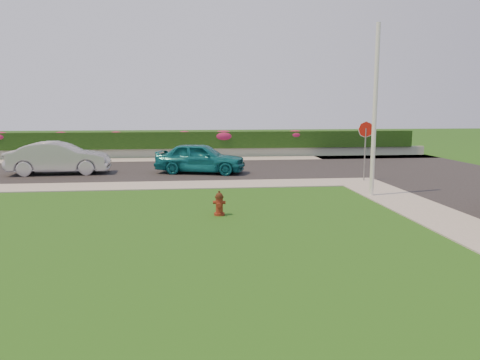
{
  "coord_description": "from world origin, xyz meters",
  "views": [
    {
      "loc": [
        -0.49,
        -10.76,
        3.27
      ],
      "look_at": [
        1.22,
        4.44,
        0.9
      ],
      "focal_mm": 35.0,
      "sensor_mm": 36.0,
      "label": 1
    }
  ],
  "objects": [
    {
      "name": "flower_clump_b",
      "position": [
        -8.58,
        20.5,
        1.49
      ],
      "size": [
        1.05,
        0.68,
        0.53
      ],
      "primitive_type": "ellipsoid",
      "color": "#BC2065",
      "rests_on": "hedge"
    },
    {
      "name": "flower_clump_d",
      "position": [
        -0.68,
        20.5,
        1.5
      ],
      "size": [
        1.02,
        0.65,
        0.51
      ],
      "primitive_type": "ellipsoid",
      "color": "#BC2065",
      "rests_on": "hedge"
    },
    {
      "name": "sedan_silver",
      "position": [
        -6.77,
        12.93,
        0.83
      ],
      "size": [
        4.89,
        1.92,
        1.59
      ],
      "primitive_type": "imported",
      "rotation": [
        0.0,
        0.0,
        1.62
      ],
      "color": "#A0A2A8",
      "rests_on": "street_far"
    },
    {
      "name": "curb_corner",
      "position": [
        7.0,
        9.0,
        0.02
      ],
      "size": [
        2.0,
        2.0,
        0.04
      ],
      "primitive_type": "cube",
      "color": "gray",
      "rests_on": "ground"
    },
    {
      "name": "sidewalk_beyond",
      "position": [
        -1.0,
        19.0,
        0.02
      ],
      "size": [
        34.0,
        2.0,
        0.04
      ],
      "primitive_type": "cube",
      "color": "gray",
      "rests_on": "ground"
    },
    {
      "name": "flower_clump_e",
      "position": [
        1.92,
        20.5,
        1.4
      ],
      "size": [
        1.5,
        0.97,
        0.75
      ],
      "primitive_type": "ellipsoid",
      "color": "#BC2065",
      "rests_on": "hedge"
    },
    {
      "name": "hedge",
      "position": [
        -1.0,
        20.6,
        1.15
      ],
      "size": [
        32.0,
        0.9,
        1.1
      ],
      "primitive_type": "cube",
      "color": "black",
      "rests_on": "retaining_wall"
    },
    {
      "name": "ground",
      "position": [
        0.0,
        0.0,
        0.0
      ],
      "size": [
        120.0,
        120.0,
        0.0
      ],
      "primitive_type": "plane",
      "color": "black",
      "rests_on": "ground"
    },
    {
      "name": "fire_hydrant",
      "position": [
        0.45,
        3.25,
        0.36
      ],
      "size": [
        0.39,
        0.37,
        0.76
      ],
      "rotation": [
        0.0,
        0.0,
        -0.19
      ],
      "color": "#51170C",
      "rests_on": "ground"
    },
    {
      "name": "sidewalk_far",
      "position": [
        -6.0,
        9.0,
        0.02
      ],
      "size": [
        24.0,
        2.0,
        0.04
      ],
      "primitive_type": "cube",
      "color": "gray",
      "rests_on": "ground"
    },
    {
      "name": "flower_clump_f",
      "position": [
        6.8,
        20.5,
        1.46
      ],
      "size": [
        1.22,
        0.79,
        0.61
      ],
      "primitive_type": "ellipsoid",
      "color": "#BC2065",
      "rests_on": "hedge"
    },
    {
      "name": "stop_sign",
      "position": [
        7.37,
        9.25,
        2.01
      ],
      "size": [
        0.73,
        0.06,
        2.69
      ],
      "rotation": [
        0.0,
        0.0,
        -0.36
      ],
      "color": "slate",
      "rests_on": "ground"
    },
    {
      "name": "flower_clump_c",
      "position": [
        -5.12,
        20.5,
        1.49
      ],
      "size": [
        1.04,
        0.67,
        0.52
      ],
      "primitive_type": "ellipsoid",
      "color": "#BC2065",
      "rests_on": "hedge"
    },
    {
      "name": "sedan_teal",
      "position": [
        0.14,
        12.48,
        0.8
      ],
      "size": [
        4.76,
        2.92,
        1.51
      ],
      "primitive_type": "imported",
      "rotation": [
        0.0,
        0.0,
        1.3
      ],
      "color": "#0D5F69",
      "rests_on": "street_far"
    },
    {
      "name": "retaining_wall",
      "position": [
        -1.0,
        20.5,
        0.3
      ],
      "size": [
        34.0,
        0.4,
        0.6
      ],
      "primitive_type": "cube",
      "color": "gray",
      "rests_on": "ground"
    },
    {
      "name": "street_far",
      "position": [
        -5.0,
        14.0,
        0.02
      ],
      "size": [
        26.0,
        8.0,
        0.04
      ],
      "primitive_type": "cube",
      "color": "black",
      "rests_on": "ground"
    },
    {
      "name": "flower_clump_a",
      "position": [
        -12.31,
        20.5,
        1.45
      ],
      "size": [
        1.28,
        0.82,
        0.64
      ],
      "primitive_type": "ellipsoid",
      "color": "#BC2065",
      "rests_on": "hedge"
    },
    {
      "name": "utility_pole",
      "position": [
        6.3,
        5.75,
        3.13
      ],
      "size": [
        0.16,
        0.16,
        6.26
      ],
      "primitive_type": "cylinder",
      "color": "silver",
      "rests_on": "ground"
    }
  ]
}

